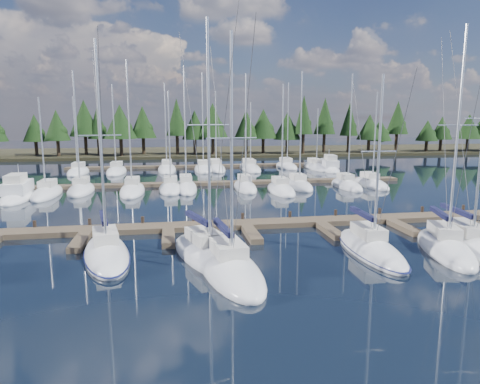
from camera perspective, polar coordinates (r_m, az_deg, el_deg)
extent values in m
plane|color=black|center=(45.74, -1.98, -0.92)|extent=(260.00, 260.00, 0.00)
cube|color=#2B2818|center=(105.04, -6.24, 5.32)|extent=(220.00, 30.00, 0.60)
cube|color=brown|center=(34.11, 0.64, -4.33)|extent=(44.00, 2.00, 0.40)
cube|color=brown|center=(31.35, -20.61, -6.26)|extent=(0.90, 4.00, 0.40)
cube|color=brown|center=(30.73, -9.51, -6.07)|extent=(0.90, 4.00, 0.40)
cube|color=brown|center=(31.26, 1.60, -5.66)|extent=(0.90, 4.00, 0.40)
cube|color=brown|center=(32.90, 11.96, -5.08)|extent=(0.90, 4.00, 0.40)
cube|color=brown|center=(35.49, 21.05, -4.44)|extent=(0.90, 4.00, 0.40)
cube|color=brown|center=(38.84, 28.73, -3.81)|extent=(0.90, 4.00, 0.40)
cylinder|color=black|center=(36.01, -25.69, -4.15)|extent=(0.26, 0.26, 0.90)
cylinder|color=black|center=(35.09, -19.39, -4.08)|extent=(0.26, 0.26, 0.90)
cylinder|color=black|center=(34.60, -12.85, -3.95)|extent=(0.26, 0.26, 0.90)
cylinder|color=black|center=(34.58, -6.21, -3.76)|extent=(0.26, 0.26, 0.90)
cylinder|color=black|center=(35.01, 0.36, -3.53)|extent=(0.26, 0.26, 0.90)
cylinder|color=black|center=(35.88, 6.67, -3.27)|extent=(0.26, 0.26, 0.90)
cylinder|color=black|center=(37.17, 12.62, -2.98)|extent=(0.26, 0.26, 0.90)
cylinder|color=black|center=(38.83, 18.11, -2.69)|extent=(0.26, 0.26, 0.90)
cylinder|color=black|center=(40.82, 23.10, -2.40)|extent=(0.26, 0.26, 0.90)
cylinder|color=black|center=(43.08, 27.60, -2.12)|extent=(0.26, 0.26, 0.90)
cube|color=brown|center=(55.50, -3.31, 1.19)|extent=(50.00, 1.80, 0.40)
cube|color=brown|center=(75.25, -4.94, 3.47)|extent=(46.00, 1.80, 0.40)
ellipsoid|color=white|center=(27.96, -17.35, -8.12)|extent=(4.18, 8.67, 1.90)
cube|color=beige|center=(28.03, -17.53, -5.53)|extent=(1.93, 2.89, 0.70)
cylinder|color=silver|center=(26.29, -18.07, 5.90)|extent=(0.19, 0.19, 11.94)
cylinder|color=silver|center=(28.81, -17.72, -3.58)|extent=(0.82, 3.61, 0.12)
cube|color=black|center=(28.78, -17.73, -3.29)|extent=(1.02, 3.50, 0.30)
cylinder|color=silver|center=(26.27, -18.14, 7.20)|extent=(2.34, 0.52, 0.07)
cylinder|color=#3F3F44|center=(24.52, -17.85, 5.30)|extent=(0.72, 3.54, 12.25)
cylinder|color=#3F3F44|center=(28.50, -18.26, 5.86)|extent=(0.88, 4.36, 12.25)
ellipsoid|color=#0D1241|center=(27.94, -17.36, -7.98)|extent=(4.35, 9.02, 0.18)
ellipsoid|color=white|center=(26.63, -4.37, -8.59)|extent=(5.43, 9.44, 1.90)
cube|color=beige|center=(26.67, -4.77, -5.87)|extent=(2.37, 3.22, 0.70)
cylinder|color=silver|center=(24.86, -4.19, 7.42)|extent=(0.20, 0.20, 13.04)
cylinder|color=silver|center=(27.45, -5.65, -3.81)|extent=(1.30, 3.81, 0.12)
cube|color=black|center=(27.42, -5.65, -3.50)|extent=(1.47, 3.71, 0.30)
cylinder|color=silver|center=(24.84, -4.21, 8.93)|extent=(2.48, 0.84, 0.07)
cylinder|color=#3F3F44|center=(23.10, -2.32, 6.88)|extent=(1.20, 3.73, 13.35)
cylinder|color=#3F3F44|center=(27.08, -6.15, 7.28)|extent=(1.47, 4.58, 13.35)
ellipsoid|color=white|center=(24.31, -1.37, -10.40)|extent=(4.10, 9.42, 1.90)
cube|color=beige|center=(24.34, -1.66, -7.39)|extent=(2.00, 3.10, 0.70)
cylinder|color=silver|center=(22.43, -1.13, 5.68)|extent=(0.18, 0.18, 11.87)
cylinder|color=silver|center=(25.16, -2.31, -5.04)|extent=(0.61, 4.00, 0.12)
cube|color=black|center=(25.12, -2.31, -4.71)|extent=(0.81, 3.84, 0.30)
cylinder|color=silver|center=(22.39, -1.14, 7.20)|extent=(2.69, 0.40, 0.07)
cylinder|color=#3F3F44|center=(20.56, 0.31, 4.88)|extent=(0.51, 3.92, 12.18)
cylinder|color=#3F3F44|center=(24.77, -2.61, 5.73)|extent=(0.62, 4.83, 12.18)
ellipsoid|color=white|center=(28.93, 16.99, -7.49)|extent=(2.76, 8.64, 1.90)
cube|color=beige|center=(28.98, 16.76, -4.99)|extent=(1.47, 2.78, 0.70)
cylinder|color=silver|center=(27.40, 17.99, 4.12)|extent=(0.16, 0.16, 10.11)
cylinder|color=silver|center=(29.71, 16.01, -3.10)|extent=(0.22, 3.77, 0.12)
cube|color=black|center=(29.68, 16.02, -2.81)|extent=(0.45, 3.61, 0.30)
cylinder|color=silver|center=(27.36, 18.04, 5.18)|extent=(2.28, 0.13, 0.07)
cylinder|color=#3F3F44|center=(25.78, 19.74, 3.36)|extent=(0.13, 3.71, 10.42)
cylinder|color=#3F3F44|center=(29.47, 16.06, 4.30)|extent=(0.15, 4.57, 10.42)
ellipsoid|color=#0D1241|center=(28.91, 17.00, -7.36)|extent=(2.87, 8.98, 0.18)
ellipsoid|color=white|center=(30.86, 25.66, -6.96)|extent=(4.90, 8.82, 1.90)
cube|color=beige|center=(30.94, 25.58, -4.61)|extent=(2.13, 2.99, 0.70)
cylinder|color=silver|center=(29.31, 26.99, 6.68)|extent=(0.20, 0.20, 12.97)
cylinder|color=silver|center=(31.71, 25.13, -2.85)|extent=(1.19, 3.59, 0.12)
cube|color=black|center=(31.68, 25.14, -2.58)|extent=(1.36, 3.49, 0.30)
cylinder|color=silver|center=(29.29, 27.09, 7.95)|extent=(2.24, 0.73, 0.07)
cylinder|color=#3F3F44|center=(27.61, 28.21, 6.14)|extent=(1.08, 3.51, 13.28)
cylinder|color=#3F3F44|center=(31.43, 25.62, 6.66)|extent=(1.33, 4.32, 13.28)
ellipsoid|color=white|center=(32.12, 28.07, -6.52)|extent=(4.07, 10.05, 1.90)
cube|color=beige|center=(32.23, 27.82, -4.24)|extent=(1.93, 3.30, 0.70)
cylinder|color=silver|center=(33.07, 26.94, -2.50)|extent=(0.70, 4.27, 0.12)
cube|color=black|center=(33.04, 26.96, -2.24)|extent=(0.90, 4.11, 0.30)
cylinder|color=#3F3F44|center=(32.83, 27.35, 7.26)|extent=(0.73, 5.16, 14.01)
ellipsoid|color=white|center=(52.31, -24.32, -0.27)|extent=(2.60, 8.94, 1.90)
cube|color=beige|center=(52.55, -24.29, 1.11)|extent=(1.43, 2.86, 0.70)
cylinder|color=silver|center=(51.26, -24.90, 5.96)|extent=(0.16, 0.16, 9.75)
ellipsoid|color=white|center=(53.13, -20.42, 0.14)|extent=(2.77, 7.84, 1.90)
cube|color=beige|center=(53.33, -20.42, 1.48)|extent=(1.52, 2.51, 0.70)
cylinder|color=silver|center=(52.08, -20.98, 7.91)|extent=(0.16, 0.16, 12.72)
ellipsoid|color=white|center=(51.14, -14.15, 0.10)|extent=(2.76, 9.29, 1.90)
cube|color=beige|center=(51.41, -14.16, 1.51)|extent=(1.52, 2.97, 0.70)
cylinder|color=silver|center=(49.98, -14.57, 8.84)|extent=(0.16, 0.16, 13.86)
ellipsoid|color=white|center=(51.29, -9.22, 0.31)|extent=(2.82, 7.22, 1.90)
cube|color=beige|center=(51.46, -9.26, 1.69)|extent=(1.55, 2.31, 0.70)
cylinder|color=silver|center=(50.28, -9.41, 7.15)|extent=(0.16, 0.16, 10.57)
ellipsoid|color=white|center=(52.01, -7.19, 0.49)|extent=(2.52, 9.46, 1.90)
cube|color=beige|center=(52.29, -7.24, 1.87)|extent=(1.38, 3.03, 0.70)
cylinder|color=silver|center=(50.85, -7.35, 8.85)|extent=(0.16, 0.16, 13.45)
ellipsoid|color=white|center=(51.88, 0.68, 0.54)|extent=(2.46, 7.88, 1.90)
cube|color=beige|center=(52.08, 0.61, 1.92)|extent=(1.35, 2.52, 0.70)
cylinder|color=silver|center=(50.82, 0.77, 8.45)|extent=(0.16, 0.16, 12.59)
ellipsoid|color=white|center=(50.04, 5.45, 0.15)|extent=(2.69, 7.96, 1.90)
cube|color=beige|center=(50.23, 5.35, 1.58)|extent=(1.48, 2.55, 0.70)
cylinder|color=silver|center=(48.98, 5.69, 7.56)|extent=(0.16, 0.16, 11.25)
ellipsoid|color=white|center=(53.37, 7.81, 0.71)|extent=(2.81, 7.36, 1.90)
cube|color=beige|center=(53.54, 7.73, 2.04)|extent=(1.55, 2.35, 0.70)
cylinder|color=silver|center=(52.36, 8.12, 8.59)|extent=(0.16, 0.16, 12.95)
ellipsoid|color=white|center=(54.72, 14.00, 0.74)|extent=(2.43, 7.80, 1.90)
cube|color=beige|center=(54.90, 13.89, 2.04)|extent=(1.34, 2.50, 0.70)
cylinder|color=silver|center=(53.72, 14.49, 8.28)|extent=(0.16, 0.16, 12.70)
ellipsoid|color=white|center=(56.71, 17.04, 0.91)|extent=(2.60, 8.32, 1.90)
cube|color=beige|center=(56.91, 16.92, 2.17)|extent=(1.43, 2.66, 0.70)
cylinder|color=silver|center=(55.75, 17.55, 7.14)|extent=(0.16, 0.16, 10.68)
ellipsoid|color=white|center=(71.11, -20.75, 2.44)|extent=(2.89, 8.69, 1.90)
cube|color=beige|center=(71.40, -20.74, 3.44)|extent=(1.59, 2.78, 0.70)
cylinder|color=silver|center=(70.22, -21.13, 7.43)|extent=(0.16, 0.16, 10.73)
ellipsoid|color=white|center=(70.11, -16.13, 2.60)|extent=(2.92, 9.67, 1.90)
cube|color=beige|center=(70.46, -16.13, 3.62)|extent=(1.61, 3.09, 0.70)
cylinder|color=silver|center=(69.14, -16.46, 8.41)|extent=(0.16, 0.16, 12.54)
ellipsoid|color=white|center=(71.20, -9.71, 2.95)|extent=(2.89, 11.08, 1.90)
cube|color=beige|center=(71.62, -9.74, 3.96)|extent=(1.59, 3.55, 0.70)
cylinder|color=silver|center=(70.15, -9.89, 8.86)|extent=(0.16, 0.16, 12.99)
ellipsoid|color=white|center=(70.24, -4.92, 2.97)|extent=(2.88, 9.08, 1.90)
cube|color=beige|center=(70.56, -4.96, 3.98)|extent=(1.58, 2.91, 0.70)
cylinder|color=silver|center=(69.28, -4.99, 9.60)|extent=(0.16, 0.16, 14.53)
ellipsoid|color=white|center=(71.59, -3.23, 3.12)|extent=(2.90, 10.94, 1.90)
cube|color=beige|center=(72.00, -3.29, 4.12)|extent=(1.59, 3.50, 0.70)
cylinder|color=silver|center=(70.57, -3.24, 8.51)|extent=(0.16, 0.16, 11.79)
ellipsoid|color=white|center=(71.79, 1.32, 3.15)|extent=(2.99, 11.57, 1.90)
cube|color=beige|center=(72.22, 1.24, 4.15)|extent=(1.64, 3.70, 0.70)
cylinder|color=silver|center=(70.77, 1.43, 7.81)|extent=(0.16, 0.16, 10.02)
ellipsoid|color=white|center=(74.74, 6.21, 3.36)|extent=(2.99, 8.52, 1.90)
cube|color=beige|center=(75.03, 6.14, 4.31)|extent=(1.64, 2.73, 0.70)
cylinder|color=silver|center=(73.86, 6.41, 9.12)|extent=(0.16, 0.16, 13.33)
ellipsoid|color=white|center=(74.04, 10.01, 3.21)|extent=(2.75, 10.02, 1.90)
cube|color=beige|center=(74.38, 9.91, 4.17)|extent=(1.51, 3.21, 0.70)
cylinder|color=silver|center=(73.15, 10.27, 7.37)|extent=(0.16, 0.16, 9.10)
ellipsoid|color=white|center=(51.58, -27.44, -0.69)|extent=(3.50, 9.02, 1.77)
cube|color=white|center=(51.40, -27.54, 0.60)|extent=(2.51, 5.00, 1.18)
cube|color=beige|center=(50.84, -27.75, 1.61)|extent=(1.81, 3.19, 0.88)
cylinder|color=silver|center=(52.05, -27.44, 2.46)|extent=(0.08, 0.08, 1.57)
ellipsoid|color=white|center=(71.94, 11.85, 2.92)|extent=(4.16, 8.83, 1.70)
cube|color=white|center=(71.82, 11.88, 3.81)|extent=(2.85, 4.95, 1.13)
cube|color=beige|center=(71.32, 11.98, 4.52)|extent=(2.01, 3.18, 0.85)
cylinder|color=silver|center=(72.51, 11.78, 5.07)|extent=(0.09, 0.09, 1.51)
cylinder|color=black|center=(102.15, -25.51, 5.29)|extent=(0.70, 0.70, 2.95)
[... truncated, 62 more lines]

